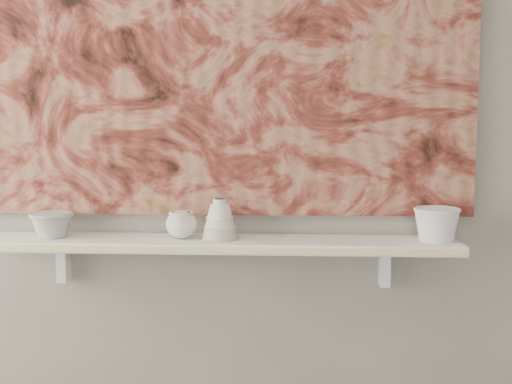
# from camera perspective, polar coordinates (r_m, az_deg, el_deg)

# --- Properties ---
(wall_back) EXTENTS (3.60, 0.00, 3.60)m
(wall_back) POSITION_cam_1_polar(r_m,az_deg,el_deg) (2.15, -2.72, 7.77)
(wall_back) COLOR slate
(wall_back) RESTS_ON floor
(shelf) EXTENTS (1.40, 0.18, 0.03)m
(shelf) POSITION_cam_1_polar(r_m,az_deg,el_deg) (2.10, -2.91, -4.15)
(shelf) COLOR white
(shelf) RESTS_ON wall_back
(shelf_stripe) EXTENTS (1.40, 0.01, 0.02)m
(shelf_stripe) POSITION_cam_1_polar(r_m,az_deg,el_deg) (2.01, -3.18, -4.66)
(shelf_stripe) COLOR beige
(shelf_stripe) RESTS_ON shelf
(bracket_left) EXTENTS (0.03, 0.06, 0.12)m
(bracket_left) POSITION_cam_1_polar(r_m,az_deg,el_deg) (2.28, -15.13, -5.43)
(bracket_left) COLOR white
(bracket_left) RESTS_ON wall_back
(bracket_right) EXTENTS (0.03, 0.06, 0.12)m
(bracket_right) POSITION_cam_1_polar(r_m,az_deg,el_deg) (2.19, 10.24, -5.82)
(bracket_right) COLOR white
(bracket_right) RESTS_ON wall_back
(painting) EXTENTS (1.50, 0.02, 1.10)m
(painting) POSITION_cam_1_polar(r_m,az_deg,el_deg) (2.15, -2.79, 12.84)
(painting) COLOR maroon
(painting) RESTS_ON wall_back
(house_motif) EXTENTS (0.09, 0.00, 0.08)m
(house_motif) POSITION_cam_1_polar(r_m,az_deg,el_deg) (2.13, 9.38, 4.52)
(house_motif) COLOR black
(house_motif) RESTS_ON painting
(bowl_grey) EXTENTS (0.15, 0.15, 0.08)m
(bowl_grey) POSITION_cam_1_polar(r_m,az_deg,el_deg) (2.20, -16.03, -2.51)
(bowl_grey) COLOR gray
(bowl_grey) RESTS_ON shelf
(cup_cream) EXTENTS (0.10, 0.10, 0.08)m
(cup_cream) POSITION_cam_1_polar(r_m,az_deg,el_deg) (2.10, -6.00, -2.60)
(cup_cream) COLOR silver
(cup_cream) RESTS_ON shelf
(bell_vessel) EXTENTS (0.13, 0.13, 0.12)m
(bell_vessel) POSITION_cam_1_polar(r_m,az_deg,el_deg) (2.09, -2.91, -2.16)
(bell_vessel) COLOR silver
(bell_vessel) RESTS_ON shelf
(bowl_white) EXTENTS (0.16, 0.16, 0.10)m
(bowl_white) POSITION_cam_1_polar(r_m,az_deg,el_deg) (2.12, 14.27, -2.51)
(bowl_white) COLOR white
(bowl_white) RESTS_ON shelf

